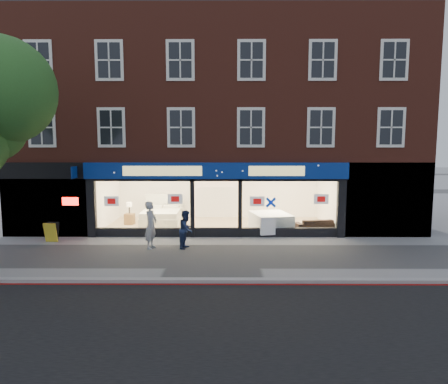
{
  "coord_description": "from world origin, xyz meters",
  "views": [
    {
      "loc": [
        0.43,
        -14.32,
        4.03
      ],
      "look_at": [
        0.35,
        2.5,
        2.07
      ],
      "focal_mm": 32.0,
      "sensor_mm": 36.0,
      "label": 1
    }
  ],
  "objects_px": {
    "display_bed": "(162,216)",
    "sofa": "(316,225)",
    "a_board": "(52,232)",
    "mattress_stack": "(271,222)",
    "pedestrian_grey": "(151,225)",
    "pedestrian_blue": "(186,229)"
  },
  "relations": [
    {
      "from": "display_bed",
      "to": "pedestrian_grey",
      "type": "distance_m",
      "value": 4.72
    },
    {
      "from": "sofa",
      "to": "a_board",
      "type": "relative_size",
      "value": 2.27
    },
    {
      "from": "mattress_stack",
      "to": "sofa",
      "type": "distance_m",
      "value": 2.09
    },
    {
      "from": "pedestrian_blue",
      "to": "pedestrian_grey",
      "type": "bearing_deg",
      "value": 104.26
    },
    {
      "from": "mattress_stack",
      "to": "sofa",
      "type": "height_order",
      "value": "mattress_stack"
    },
    {
      "from": "display_bed",
      "to": "pedestrian_blue",
      "type": "xyz_separation_m",
      "value": [
        1.73,
        -4.67,
        0.29
      ]
    },
    {
      "from": "display_bed",
      "to": "sofa",
      "type": "height_order",
      "value": "display_bed"
    },
    {
      "from": "mattress_stack",
      "to": "a_board",
      "type": "height_order",
      "value": "mattress_stack"
    },
    {
      "from": "a_board",
      "to": "pedestrian_blue",
      "type": "distance_m",
      "value": 5.87
    },
    {
      "from": "a_board",
      "to": "mattress_stack",
      "type": "bearing_deg",
      "value": 16.34
    },
    {
      "from": "display_bed",
      "to": "sofa",
      "type": "distance_m",
      "value": 7.68
    },
    {
      "from": "display_bed",
      "to": "pedestrian_grey",
      "type": "xyz_separation_m",
      "value": [
        0.35,
        -4.68,
        0.46
      ]
    },
    {
      "from": "a_board",
      "to": "pedestrian_grey",
      "type": "bearing_deg",
      "value": -8.44
    },
    {
      "from": "pedestrian_grey",
      "to": "display_bed",
      "type": "bearing_deg",
      "value": 17.65
    },
    {
      "from": "mattress_stack",
      "to": "pedestrian_blue",
      "type": "height_order",
      "value": "pedestrian_blue"
    },
    {
      "from": "display_bed",
      "to": "sofa",
      "type": "relative_size",
      "value": 1.26
    },
    {
      "from": "sofa",
      "to": "a_board",
      "type": "distance_m",
      "value": 11.64
    },
    {
      "from": "sofa",
      "to": "a_board",
      "type": "bearing_deg",
      "value": 0.96
    },
    {
      "from": "a_board",
      "to": "display_bed",
      "type": "bearing_deg",
      "value": 46.91
    },
    {
      "from": "display_bed",
      "to": "sofa",
      "type": "xyz_separation_m",
      "value": [
        7.46,
        -1.83,
        -0.1
      ]
    },
    {
      "from": "a_board",
      "to": "pedestrian_blue",
      "type": "xyz_separation_m",
      "value": [
        5.77,
        -1.02,
        0.34
      ]
    },
    {
      "from": "mattress_stack",
      "to": "pedestrian_blue",
      "type": "distance_m",
      "value": 4.69
    }
  ]
}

